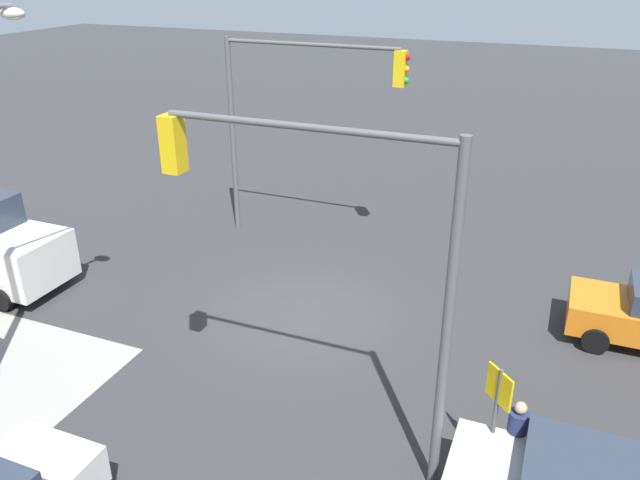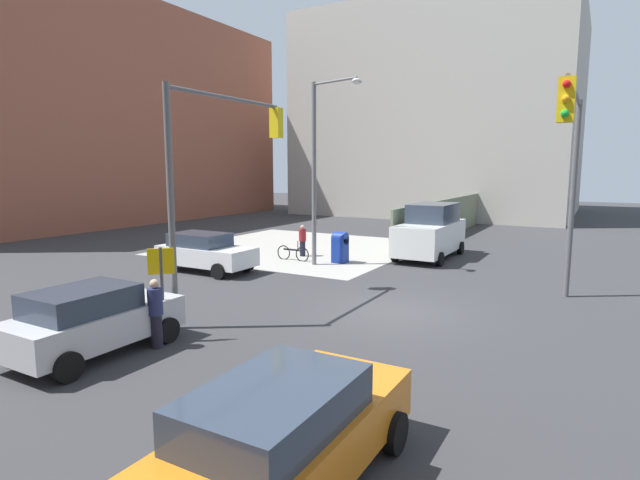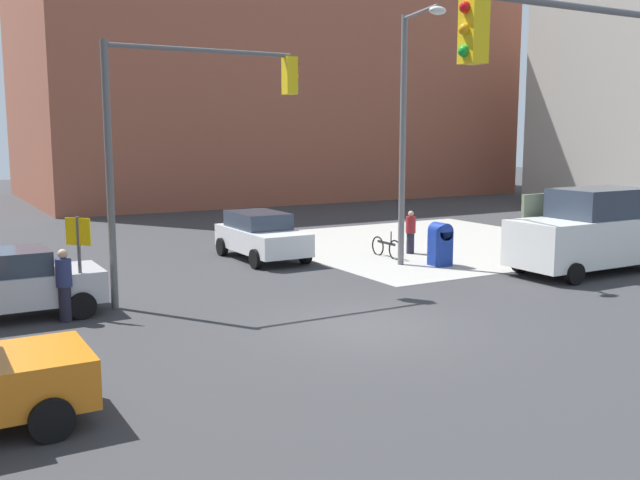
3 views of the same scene
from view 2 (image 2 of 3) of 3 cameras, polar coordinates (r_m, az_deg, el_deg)
name	(u,v)px [view 2 (image 2 of 3)]	position (r m, az deg, el deg)	size (l,w,h in m)	color
ground_plane	(392,311)	(15.56, 8.24, -8.00)	(120.00, 120.00, 0.00)	#333335
sidewalk_corner	(299,248)	(27.42, -2.44, -0.87)	(12.00, 12.00, 0.01)	#9E9B93
construction_fence	(456,215)	(34.98, 15.30, 2.78)	(23.64, 0.12, 2.40)	slate
building_warehouse_north	(77,119)	(48.23, -26.00, 12.37)	(32.00, 18.00, 17.04)	#93513D
building_loft_east	(444,119)	(52.17, 14.02, 13.32)	(20.00, 24.00, 18.42)	#ADA89E
smokestack	(239,140)	(56.73, -9.21, 11.16)	(1.80, 1.80, 14.75)	brown
traffic_signal_nw_corner	(220,158)	(15.13, -11.33, 9.18)	(5.29, 0.36, 6.50)	#59595B
traffic_signal_se_corner	(571,156)	(16.18, 26.79, 8.54)	(5.96, 0.36, 6.50)	#59595B
street_lamp_corner	(320,159)	(21.92, 0.01, 9.19)	(0.96, 2.61, 8.00)	slate
warning_sign_two_way	(162,278)	(12.96, -17.64, -4.12)	(0.48, 0.48, 2.40)	#4C4C4C
mailbox_blue	(340,246)	(22.94, 2.31, -0.73)	(0.56, 0.64, 1.43)	navy
coupe_silver	(92,319)	(12.85, -24.58, -8.25)	(3.94, 2.02, 1.62)	#B7BABF
sedan_white	(205,252)	(21.53, -13.03, -1.31)	(2.02, 4.21, 1.62)	white
coupe_orange	(287,433)	(7.08, -3.78, -21.16)	(4.46, 2.02, 1.62)	orange
van_white_delivery	(431,232)	(24.80, 12.54, 0.95)	(5.40, 2.32, 2.62)	white
pedestrian_crossing	(303,240)	(24.62, -2.01, -0.02)	(0.36, 0.36, 1.56)	maroon
pedestrian_waiting	(156,312)	(12.75, -18.27, -7.86)	(0.36, 0.36, 1.70)	navy
bicycle_leaning_on_fence	(293,253)	(23.58, -3.11, -1.52)	(0.05, 1.75, 0.97)	black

